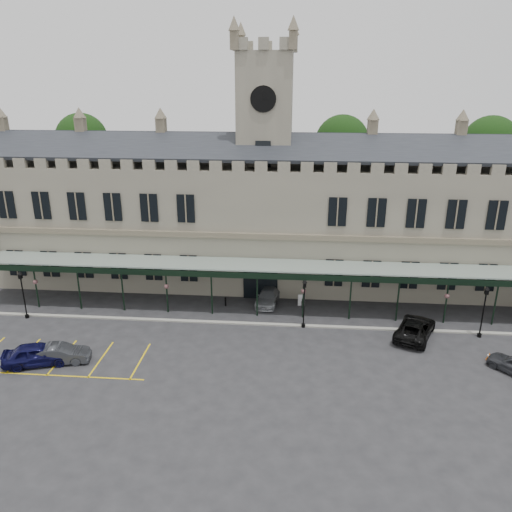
# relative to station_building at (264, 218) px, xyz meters

# --- Properties ---
(ground) EXTENTS (140.00, 140.00, 0.00)m
(ground) POSITION_rel_station_building_xyz_m (0.00, -15.91, -6.47)
(ground) COLOR #242326
(station_building) EXTENTS (60.00, 10.36, 17.30)m
(station_building) POSITION_rel_station_building_xyz_m (0.00, 0.00, 0.00)
(station_building) COLOR slate
(station_building) RESTS_ON ground
(clock_tower) EXTENTS (5.60, 5.60, 24.80)m
(clock_tower) POSITION_rel_station_building_xyz_m (0.00, 0.09, 6.64)
(clock_tower) COLOR slate
(clock_tower) RESTS_ON ground
(canopy) EXTENTS (50.00, 4.10, 4.30)m
(canopy) POSITION_rel_station_building_xyz_m (0.00, -8.45, -4.06)
(canopy) COLOR #8C9E93
(canopy) RESTS_ON ground
(kerb) EXTENTS (60.00, 0.40, 0.12)m
(kerb) POSITION_rel_station_building_xyz_m (0.00, -10.41, -6.41)
(kerb) COLOR gray
(kerb) RESTS_ON ground
(parking_markings) EXTENTS (16.00, 6.00, 0.01)m
(parking_markings) POSITION_rel_station_building_xyz_m (-14.00, -17.41, -6.47)
(parking_markings) COLOR gold
(parking_markings) RESTS_ON ground
(tree_behind_left) EXTENTS (6.00, 6.00, 16.00)m
(tree_behind_left) POSITION_rel_station_building_xyz_m (-22.00, 9.09, 6.35)
(tree_behind_left) COLOR #332314
(tree_behind_left) RESTS_ON ground
(tree_behind_mid) EXTENTS (6.00, 6.00, 16.00)m
(tree_behind_mid) POSITION_rel_station_building_xyz_m (8.00, 9.09, 6.35)
(tree_behind_mid) COLOR #332314
(tree_behind_mid) RESTS_ON ground
(tree_behind_right) EXTENTS (6.00, 6.00, 16.00)m
(tree_behind_right) POSITION_rel_station_building_xyz_m (24.00, 9.09, 6.35)
(tree_behind_right) COLOR #332314
(tree_behind_right) RESTS_ON ground
(lamp_post_left) EXTENTS (0.41, 0.41, 4.35)m
(lamp_post_left) POSITION_rel_station_building_xyz_m (-19.99, -10.86, -3.89)
(lamp_post_left) COLOR black
(lamp_post_left) RESTS_ON ground
(lamp_post_mid) EXTENTS (0.41, 0.41, 4.31)m
(lamp_post_mid) POSITION_rel_station_building_xyz_m (4.04, -10.54, -3.91)
(lamp_post_mid) COLOR black
(lamp_post_mid) RESTS_ON ground
(lamp_post_right) EXTENTS (0.42, 0.42, 4.43)m
(lamp_post_right) POSITION_rel_station_building_xyz_m (18.23, -11.00, -3.84)
(lamp_post_right) COLOR black
(lamp_post_right) RESTS_ON ground
(traffic_cone) EXTENTS (0.39, 0.39, 0.63)m
(traffic_cone) POSITION_rel_station_building_xyz_m (17.73, -14.61, -6.16)
(traffic_cone) COLOR #E45D07
(traffic_cone) RESTS_ON ground
(sign_board) EXTENTS (0.65, 0.13, 1.11)m
(sign_board) POSITION_rel_station_building_xyz_m (3.88, -6.35, -5.93)
(sign_board) COLOR black
(sign_board) RESTS_ON ground
(bollard_left) EXTENTS (0.15, 0.15, 0.87)m
(bollard_left) POSITION_rel_station_building_xyz_m (-3.06, -7.01, -6.03)
(bollard_left) COLOR black
(bollard_left) RESTS_ON ground
(bollard_right) EXTENTS (0.16, 0.16, 0.89)m
(bollard_right) POSITION_rel_station_building_xyz_m (3.98, -6.84, -6.02)
(bollard_right) COLOR black
(bollard_right) RESTS_ON ground
(car_left_a) EXTENTS (5.19, 3.35, 1.64)m
(car_left_a) POSITION_rel_station_building_xyz_m (-15.27, -17.94, -5.65)
(car_left_a) COLOR #0C0C34
(car_left_a) RESTS_ON ground
(car_left_b) EXTENTS (4.46, 2.31, 1.40)m
(car_left_b) POSITION_rel_station_building_xyz_m (-13.77, -17.60, -5.77)
(car_left_b) COLOR #303237
(car_left_b) RESTS_ON ground
(car_taxi) EXTENTS (2.42, 4.73, 1.31)m
(car_taxi) POSITION_rel_station_building_xyz_m (0.80, -5.99, -5.81)
(car_taxi) COLOR #919398
(car_taxi) RESTS_ON ground
(car_van) EXTENTS (4.49, 5.94, 1.50)m
(car_van) POSITION_rel_station_building_xyz_m (13.00, -11.41, -5.72)
(car_van) COLOR black
(car_van) RESTS_ON ground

